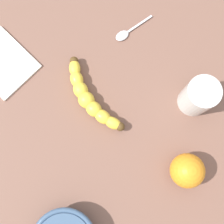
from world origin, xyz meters
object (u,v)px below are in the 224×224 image
object	(u,v)px
smoothie_glass	(198,97)
teaspoon	(124,34)
banana	(89,98)
orange_fruit	(187,171)

from	to	relation	value
smoothie_glass	teaspoon	size ratio (longest dim) A/B	0.89
teaspoon	banana	bearing A→B (deg)	27.85
banana	orange_fruit	bearing A→B (deg)	17.76
banana	smoothie_glass	bearing A→B (deg)	54.36
smoothie_glass	teaspoon	bearing A→B (deg)	-160.55
banana	teaspoon	world-z (taller)	banana
orange_fruit	teaspoon	world-z (taller)	orange_fruit
banana	teaspoon	size ratio (longest dim) A/B	1.90
smoothie_glass	orange_fruit	size ratio (longest dim) A/B	1.30
banana	smoothie_glass	world-z (taller)	smoothie_glass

